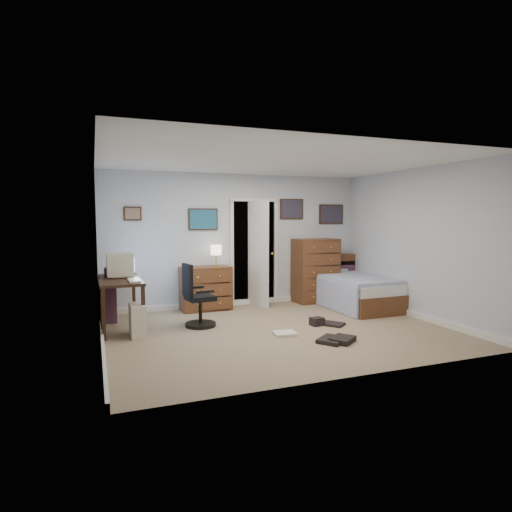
{
  "coord_description": "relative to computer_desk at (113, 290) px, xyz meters",
  "views": [
    {
      "loc": [
        -2.54,
        -5.74,
        1.68
      ],
      "look_at": [
        -0.25,
        0.3,
        1.1
      ],
      "focal_mm": 30.0,
      "sensor_mm": 36.0,
      "label": 1
    }
  ],
  "objects": [
    {
      "name": "pc_tower",
      "position": [
        0.29,
        -0.55,
        -0.36
      ],
      "size": [
        0.22,
        0.43,
        0.46
      ],
      "rotation": [
        0.0,
        0.0,
        0.02
      ],
      "color": "beige",
      "rests_on": "floor"
    },
    {
      "name": "office_chair",
      "position": [
        1.2,
        -0.33,
        -0.21
      ],
      "size": [
        0.53,
        0.53,
        0.98
      ],
      "rotation": [
        0.0,
        0.0,
        0.13
      ],
      "color": "black",
      "rests_on": "floor"
    },
    {
      "name": "computer_desk",
      "position": [
        0.0,
        0.0,
        0.0
      ],
      "size": [
        0.64,
        1.34,
        0.76
      ],
      "rotation": [
        0.0,
        0.0,
        0.02
      ],
      "color": "#321F10",
      "rests_on": "floor"
    },
    {
      "name": "tall_dresser",
      "position": [
        3.87,
        0.77,
        0.04
      ],
      "size": [
        0.88,
        0.55,
        1.26
      ],
      "primitive_type": "cube",
      "rotation": [
        0.0,
        0.0,
        0.06
      ],
      "color": "#59331C",
      "rests_on": "floor"
    },
    {
      "name": "low_dresser",
      "position": [
        1.62,
        0.8,
        -0.19
      ],
      "size": [
        0.92,
        0.5,
        0.79
      ],
      "primitive_type": "cube",
      "rotation": [
        0.0,
        0.0,
        0.06
      ],
      "color": "#59331C",
      "rests_on": "floor"
    },
    {
      "name": "wall_posters",
      "position": [
        2.86,
        1.0,
        1.16
      ],
      "size": [
        4.38,
        0.04,
        0.6
      ],
      "color": "#331E11",
      "rests_on": "floor"
    },
    {
      "name": "media_stack",
      "position": [
        -0.03,
        0.4,
        -0.14
      ],
      "size": [
        0.19,
        0.19,
        0.89
      ],
      "primitive_type": "cube",
      "rotation": [
        0.0,
        0.0,
        -0.06
      ],
      "color": "maroon",
      "rests_on": "floor"
    },
    {
      "name": "floor_clutter",
      "position": [
        2.8,
        -1.47,
        -0.56
      ],
      "size": [
        1.32,
        1.3,
        0.12
      ],
      "rotation": [
        0.0,
        0.0,
        0.27
      ],
      "color": "black",
      "rests_on": "floor"
    },
    {
      "name": "table_lamp",
      "position": [
        1.82,
        0.8,
        0.49
      ],
      "size": [
        0.21,
        0.21,
        0.39
      ],
      "rotation": [
        0.0,
        0.0,
        0.06
      ],
      "color": "gold",
      "rests_on": "low_dresser"
    },
    {
      "name": "keyboard",
      "position": [
        0.27,
        -0.35,
        0.19
      ],
      "size": [
        0.16,
        0.41,
        0.02
      ],
      "primitive_type": "cube",
      "rotation": [
        0.0,
        0.0,
        0.02
      ],
      "color": "beige",
      "rests_on": "computer_desk"
    },
    {
      "name": "floor",
      "position": [
        2.29,
        -0.98,
        -0.6
      ],
      "size": [
        5.0,
        4.0,
        0.02
      ],
      "primitive_type": "cube",
      "color": "gray",
      "rests_on": "ground"
    },
    {
      "name": "crt_monitor",
      "position": [
        0.11,
        0.15,
        0.36
      ],
      "size": [
        0.4,
        0.37,
        0.37
      ],
      "rotation": [
        0.0,
        0.0,
        0.02
      ],
      "color": "beige",
      "rests_on": "computer_desk"
    },
    {
      "name": "headboard_bookcase",
      "position": [
        4.64,
        0.89,
        -0.1
      ],
      "size": [
        1.03,
        0.28,
        0.92
      ],
      "rotation": [
        0.0,
        0.0,
        -0.02
      ],
      "color": "#59331C",
      "rests_on": "floor"
    },
    {
      "name": "doorway",
      "position": [
        2.64,
        1.3,
        0.41
      ],
      "size": [
        0.96,
        1.12,
        2.05
      ],
      "color": "black",
      "rests_on": "floor"
    },
    {
      "name": "bed",
      "position": [
        4.28,
        0.11,
        -0.28
      ],
      "size": [
        1.08,
        1.98,
        0.64
      ],
      "rotation": [
        0.0,
        0.0,
        0.01
      ],
      "color": "#59331C",
      "rests_on": "floor"
    }
  ]
}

